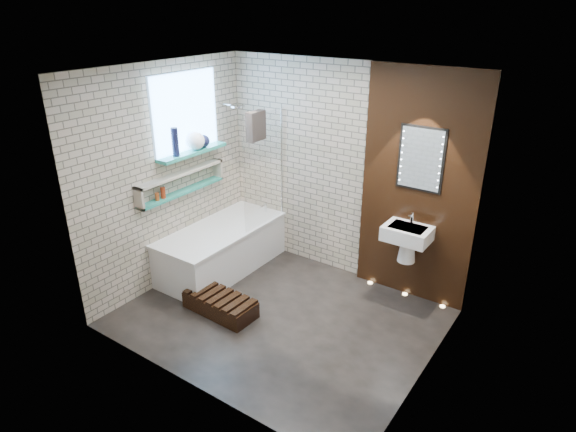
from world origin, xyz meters
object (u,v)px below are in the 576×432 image
Objects in this scene: bathtub at (222,248)px; walnut_step at (220,305)px; bath_screen at (264,170)px; washbasin at (407,238)px; led_mirror at (421,159)px.

walnut_step is (0.62, -0.75, -0.20)m from bathtub.
bath_screen is 1.70m from walnut_step.
bathtub reaches higher than walnut_step.
bathtub is 3.00× the size of washbasin.
washbasin is 2.19m from walnut_step.
walnut_step is at bearing -135.33° from led_mirror.
bath_screen is 2.41× the size of washbasin.
bathtub is at bearing 129.80° from walnut_step.
bathtub is 2.11× the size of walnut_step.
washbasin is 0.83× the size of led_mirror.
led_mirror reaches higher than bathtub.
bath_screen reaches higher than walnut_step.
walnut_step is at bearing -138.44° from washbasin.
bathtub is 2.68m from led_mirror.
led_mirror is at bearing 90.00° from washbasin.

